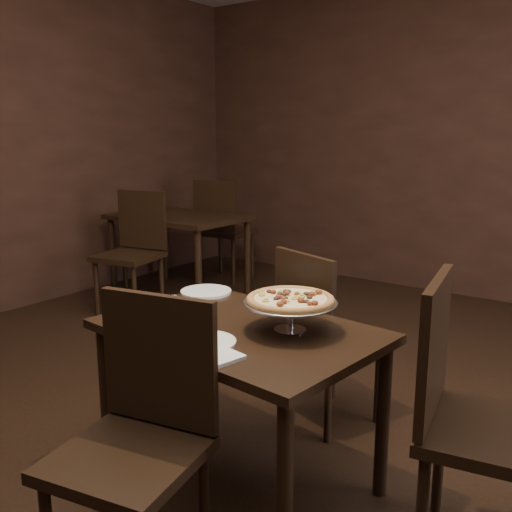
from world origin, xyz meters
The scene contains 16 objects.
room centered at (0.06, 0.03, 1.40)m, with size 6.04×7.04×2.84m.
dining_table centered at (0.00, 0.06, 0.59)m, with size 1.16×0.83×0.68m.
background_table centered at (-2.20, 2.01, 0.63)m, with size 1.16×0.78×0.73m.
pizza_stand centered at (0.19, 0.14, 0.81)m, with size 0.37×0.37×0.15m.
parmesan_shaker centered at (-0.26, -0.03, 0.74)m, with size 0.06×0.06×0.11m.
pepper_flake_shaker centered at (-0.08, -0.06, 0.73)m, with size 0.06×0.06×0.10m.
packet_caddy centered at (-0.29, 0.04, 0.71)m, with size 0.09×0.09×0.07m.
napkin_stack centered at (0.16, -0.24, 0.69)m, with size 0.13×0.13×0.01m, color silver.
plate_left centered at (-0.43, 0.36, 0.69)m, with size 0.24×0.24×0.01m, color white.
plate_near centered at (0.02, -0.16, 0.69)m, with size 0.24×0.24×0.01m, color white.
serving_spatula centered at (0.26, 0.05, 0.80)m, with size 0.14×0.14×0.02m.
chair_far centered at (0.02, 0.69, 0.49)m, with size 0.53×0.53×0.89m.
chair_near centered at (0.05, -0.51, 0.50)m, with size 0.51×0.51×0.92m.
chair_side centered at (0.88, 0.19, 0.53)m, with size 0.53×0.53×0.97m.
bg_chair_far centered at (-2.20, 2.62, 0.55)m, with size 0.52×0.52×1.00m.
bg_chair_near centered at (-2.16, 1.44, 0.54)m, with size 0.54×0.54×0.98m.
Camera 1 is at (1.34, -1.64, 1.43)m, focal length 40.00 mm.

